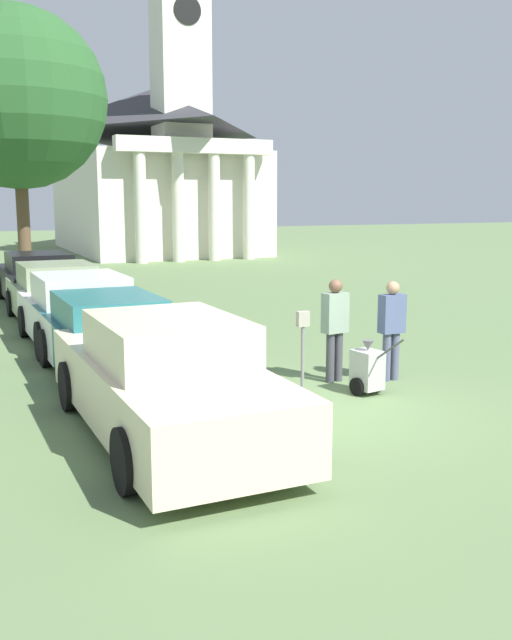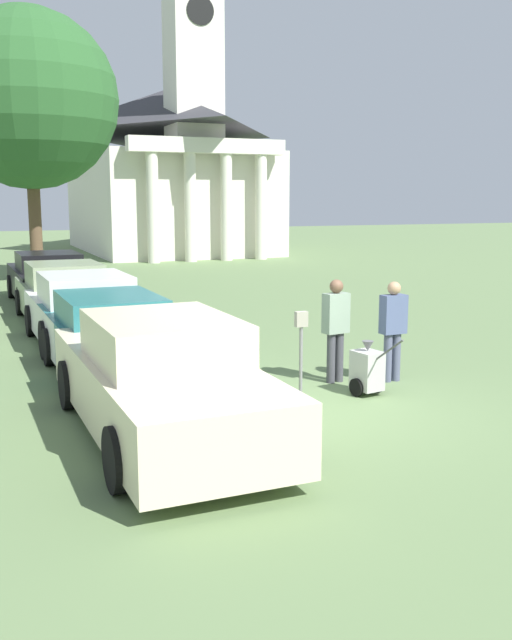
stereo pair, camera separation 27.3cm
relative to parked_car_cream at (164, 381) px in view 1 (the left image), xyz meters
The scene contains 12 objects.
ground_plane 2.44m from the parked_car_cream, ahead, with size 120.00×120.00×0.00m, color #607A4C.
parked_car_cream is the anchor object (origin of this frame).
parked_car_teal 3.44m from the parked_car_cream, 90.00° to the left, with size 1.97×5.18×1.40m.
parked_car_white 6.01m from the parked_car_cream, 90.00° to the left, with size 2.07×4.95×1.49m.
parked_car_sage 9.12m from the parked_car_cream, 90.00° to the left, with size 2.08×4.77×1.46m.
parked_car_black 12.50m from the parked_car_cream, 90.00° to the left, with size 2.08×5.03×1.47m.
parking_meter 2.27m from the parked_car_cream, 11.90° to the left, with size 0.18×0.09×1.40m.
person_worker 3.66m from the parked_car_cream, 24.21° to the left, with size 0.45×0.28×1.70m.
person_supervisor 4.40m from the parked_car_cream, 15.81° to the left, with size 0.43×0.23×1.66m.
equipment_cart 3.50m from the parked_car_cream, 10.63° to the left, with size 0.51×1.00×1.00m.
church 32.49m from the parked_car_cream, 74.37° to the left, with size 9.18×15.14×18.44m.
shade_tree 18.73m from the parked_car_cream, 89.33° to the left, with size 6.12×6.12×9.39m.
Camera 1 is at (-4.77, -8.68, 3.00)m, focal length 40.00 mm.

